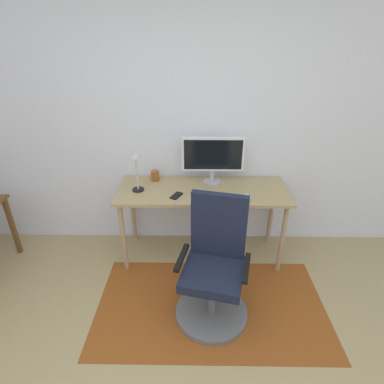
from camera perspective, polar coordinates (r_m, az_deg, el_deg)
name	(u,v)px	position (r m, az deg, el deg)	size (l,w,h in m)	color
wall_back	(186,124)	(3.09, -1.21, 12.51)	(6.00, 0.10, 2.60)	white
area_rug	(211,305)	(2.83, 3.50, -20.16)	(1.94, 1.09, 0.01)	brown
desk	(203,197)	(2.97, 2.00, -0.85)	(1.62, 0.60, 0.77)	tan
monitor	(213,156)	(2.97, 3.90, 6.67)	(0.59, 0.18, 0.46)	#B2B2B7
keyboard	(214,199)	(2.76, 4.16, -1.24)	(0.43, 0.13, 0.02)	white
computer_mouse	(247,197)	(2.80, 10.22, -0.92)	(0.06, 0.10, 0.03)	white
coffee_cup	(155,176)	(3.11, -6.85, 2.99)	(0.08, 0.08, 0.10)	#954F1A
cell_phone	(176,196)	(2.81, -2.91, -0.68)	(0.07, 0.14, 0.01)	black
desk_lamp	(136,167)	(2.86, -10.30, 4.62)	(0.11, 0.11, 0.39)	black
office_chair	(214,275)	(2.53, 4.09, -15.06)	(0.59, 0.59, 1.04)	slate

